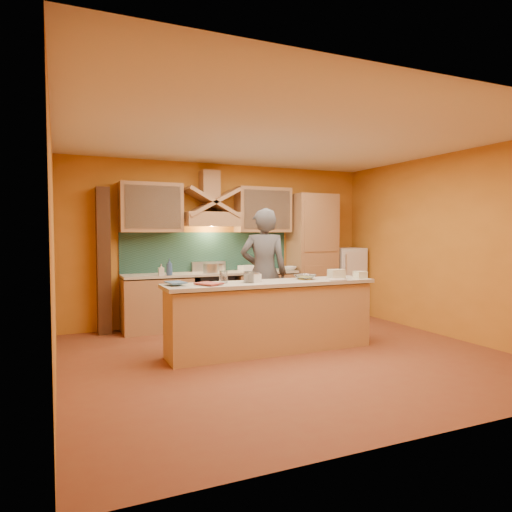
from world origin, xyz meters
name	(u,v)px	position (x,y,z in m)	size (l,w,h in m)	color
floor	(288,356)	(0.00, 0.00, 0.00)	(5.50, 5.00, 0.01)	brown
ceiling	(289,137)	(0.00, 0.00, 2.80)	(5.50, 5.00, 0.01)	white
wall_back	(223,243)	(0.00, 2.50, 1.40)	(5.50, 0.02, 2.80)	orange
wall_front	(439,258)	(0.00, -2.50, 1.40)	(5.50, 0.02, 2.80)	orange
wall_left	(53,252)	(-2.75, 0.00, 1.40)	(0.02, 5.00, 2.80)	orange
wall_right	(449,245)	(2.75, 0.00, 1.40)	(0.02, 5.00, 2.80)	orange
base_cabinet_left	(157,305)	(-1.25, 2.20, 0.43)	(1.10, 0.60, 0.86)	#AE7B4F
base_cabinet_right	(263,298)	(0.65, 2.20, 0.43)	(1.10, 0.60, 0.86)	#AE7B4F
counter_top	(213,273)	(-0.30, 2.20, 0.90)	(3.00, 0.62, 0.04)	beige
stove	(213,300)	(-0.30, 2.20, 0.45)	(0.60, 0.58, 0.90)	black
backsplash	(207,252)	(-0.30, 2.48, 1.25)	(3.00, 0.03, 0.70)	#1C3D37
range_hood	(211,219)	(-0.30, 2.25, 1.82)	(0.92, 0.50, 0.24)	#AE7B4F
hood_chimney	(209,185)	(-0.30, 2.35, 2.40)	(0.30, 0.30, 0.50)	#AE7B4F
upper_cabinet_left	(151,208)	(-1.30, 2.33, 2.00)	(1.00, 0.35, 0.80)	#AE7B4F
upper_cabinet_right	(263,210)	(0.70, 2.33, 2.00)	(1.00, 0.35, 0.80)	#AE7B4F
pantry_column	(312,256)	(1.65, 2.20, 1.15)	(0.80, 0.60, 2.30)	#AE7B4F
fridge	(345,281)	(2.40, 2.20, 0.65)	(0.58, 0.60, 1.30)	white
trim_column_left	(103,261)	(-2.05, 2.35, 1.15)	(0.20, 0.30, 2.30)	#472816
island_body	(271,319)	(-0.10, 0.30, 0.44)	(2.80, 0.55, 0.88)	tan
island_top	(271,283)	(-0.10, 0.30, 0.92)	(2.90, 0.62, 0.05)	beige
person	(264,273)	(0.17, 1.14, 0.98)	(0.71, 0.47, 1.96)	#4C4C51
pot_large	(211,269)	(-0.36, 2.10, 0.99)	(0.26, 0.26, 0.17)	silver
pot_small	(219,269)	(-0.14, 2.35, 0.97)	(0.20, 0.20, 0.14)	silver
soap_bottle_a	(161,270)	(-1.22, 1.98, 1.01)	(0.08, 0.09, 0.18)	beige
soap_bottle_b	(169,267)	(-1.10, 1.95, 1.05)	(0.10, 0.10, 0.27)	#33528D
bowl_back	(290,268)	(1.11, 2.06, 0.95)	(0.22, 0.22, 0.07)	silver
dish_rack	(247,268)	(0.36, 2.27, 0.97)	(0.26, 0.20, 0.09)	white
book_lower	(202,285)	(-1.10, 0.18, 0.96)	(0.24, 0.32, 0.03)	#AB453D
book_upper	(168,283)	(-1.48, 0.36, 0.98)	(0.21, 0.28, 0.02)	#446A95
jar_large	(249,277)	(-0.43, 0.29, 1.02)	(0.14, 0.14, 0.14)	silver
jar_small	(223,277)	(-0.75, 0.37, 1.02)	(0.11, 0.11, 0.16)	silver
kitchen_scale	(255,278)	(-0.33, 0.33, 1.00)	(0.13, 0.13, 0.11)	white
mixing_bowl	(305,277)	(0.45, 0.36, 0.98)	(0.28, 0.28, 0.07)	white
cloth	(336,280)	(0.78, 0.09, 0.95)	(0.24, 0.18, 0.02)	beige
grocery_bag_a	(336,274)	(0.87, 0.22, 1.01)	(0.21, 0.17, 0.13)	beige
grocery_bag_b	(360,275)	(1.23, 0.16, 1.00)	(0.17, 0.13, 0.10)	beige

